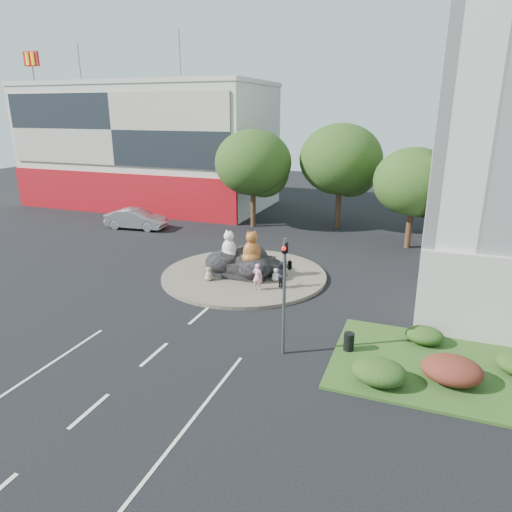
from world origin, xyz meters
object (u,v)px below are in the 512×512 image
Objects in this scene: cat_tabby at (252,247)px; litter_bin at (349,342)px; kitten_calico at (209,273)px; pedestrian_dark at (282,274)px; cat_white at (229,244)px; pedestrian_pink at (257,277)px; kitten_white at (275,274)px; parked_car at (136,219)px.

litter_bin is (6.89, -6.55, -1.60)m from cat_tabby.
kitten_calico is 0.56× the size of pedestrian_dark.
pedestrian_pink is at bearing -17.23° from cat_white.
pedestrian_dark is (3.76, -1.18, -1.05)m from cat_white.
pedestrian_pink is 1.02× the size of pedestrian_dark.
cat_white is 2.35× the size of litter_bin.
kitten_calico is 1.09× the size of kitten_white.
cat_tabby is 2.60× the size of kitten_white.
kitten_calico is 1.10× the size of litter_bin.
cat_white is at bearing -37.30° from pedestrian_pink.
cat_white is 0.35× the size of parked_car.
kitten_white is at bearing 14.64° from cat_white.
cat_white is 2.24m from kitten_calico.
kitten_white is 0.15× the size of parked_car.
cat_tabby is 1.34× the size of pedestrian_dark.
parked_car is at bearing -32.85° from pedestrian_pink.
pedestrian_dark is 1.96× the size of litter_bin.
cat_tabby is (1.58, -0.28, 0.10)m from cat_white.
kitten_calico reaches higher than litter_bin.
cat_white reaches higher than parked_car.
litter_bin is (5.87, -4.78, -0.46)m from pedestrian_pink.
cat_tabby is 2.62m from pedestrian_dark.
cat_white is 2.14× the size of kitten_calico.
parked_car is (-13.76, 8.11, -1.24)m from cat_tabby.
pedestrian_pink reaches higher than pedestrian_dark.
litter_bin is (4.71, -5.65, -0.45)m from pedestrian_dark.
pedestrian_pink is (3.19, -0.39, 0.34)m from kitten_calico.
kitten_white is 0.51× the size of pedestrian_dark.
parked_car is at bearing 170.61° from kitten_calico.
parked_car is (-12.17, 7.83, -1.14)m from cat_white.
pedestrian_dark reaches higher than kitten_white.
kitten_calico is at bearing 150.27° from litter_bin.
kitten_calico is at bearing -88.56° from cat_white.
parked_car is 25.32m from litter_bin.
cat_tabby reaches higher than parked_car.
cat_white is 10.98m from litter_bin.
pedestrian_pink reaches higher than litter_bin.
kitten_white is at bearing -28.82° from cat_tabby.
litter_bin is (8.47, -6.83, -1.50)m from cat_white.
kitten_white is 17.32m from parked_car.
cat_tabby reaches higher than pedestrian_pink.
parked_car is (-15.26, 8.17, 0.27)m from kitten_white.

